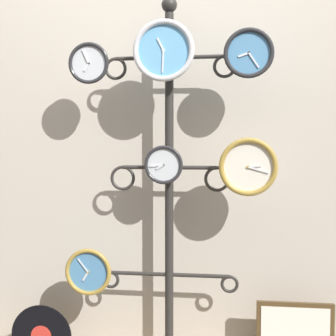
{
  "coord_description": "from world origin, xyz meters",
  "views": [
    {
      "loc": [
        0.29,
        -1.92,
        1.21
      ],
      "look_at": [
        0.0,
        0.36,
        1.08
      ],
      "focal_mm": 50.0,
      "sensor_mm": 36.0,
      "label": 1
    }
  ],
  "objects": [
    {
      "name": "clock_middle_center",
      "position": [
        -0.02,
        0.33,
        1.1
      ],
      "size": [
        0.19,
        0.04,
        0.19
      ],
      "color": "silver"
    },
    {
      "name": "clock_top_left",
      "position": [
        -0.38,
        0.31,
        1.59
      ],
      "size": [
        0.2,
        0.04,
        0.2
      ],
      "color": "silver"
    },
    {
      "name": "clock_top_right",
      "position": [
        0.39,
        0.31,
        1.62
      ],
      "size": [
        0.23,
        0.04,
        0.23
      ],
      "color": "#4C84B2"
    },
    {
      "name": "display_stand",
      "position": [
        0.0,
        0.41,
        0.73
      ],
      "size": [
        0.7,
        0.37,
        1.92
      ],
      "color": "#282623",
      "rests_on": "ground_plane"
    },
    {
      "name": "vinyl_record",
      "position": [
        -0.65,
        0.31,
        0.22
      ],
      "size": [
        0.32,
        0.01,
        0.32
      ],
      "color": "black",
      "rests_on": "low_shelf"
    },
    {
      "name": "shop_wall",
      "position": [
        0.0,
        0.57,
        1.4
      ],
      "size": [
        4.4,
        0.04,
        2.8
      ],
      "color": "#BCB2A3",
      "rests_on": "ground_plane"
    },
    {
      "name": "clock_top_center",
      "position": [
        -0.01,
        0.31,
        1.64
      ],
      "size": [
        0.3,
        0.04,
        0.3
      ],
      "color": "#60A8DB"
    },
    {
      "name": "clock_bottom_left",
      "position": [
        -0.39,
        0.31,
        0.56
      ],
      "size": [
        0.24,
        0.04,
        0.24
      ],
      "color": "#4C84B2"
    },
    {
      "name": "clock_middle_right",
      "position": [
        0.39,
        0.31,
        1.09
      ],
      "size": [
        0.28,
        0.04,
        0.28
      ],
      "color": "silver"
    }
  ]
}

